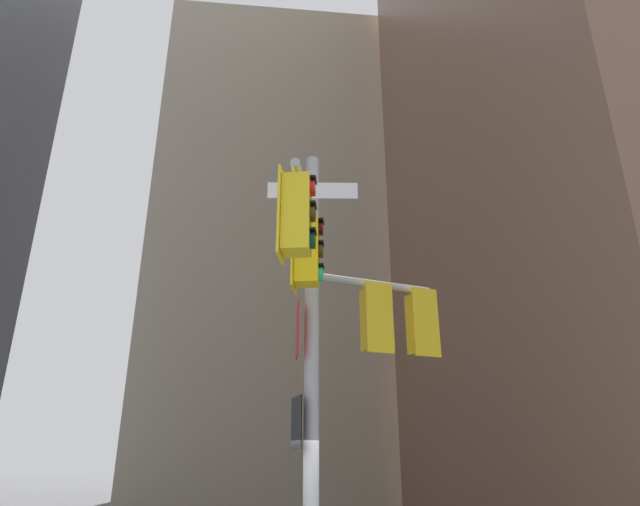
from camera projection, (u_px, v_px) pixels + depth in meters
building_mid_block at (274, 257)px, 35.56m from camera, size 13.82×13.82×29.27m
signal_pole_assembly at (336, 317)px, 7.88m from camera, size 2.90×3.11×7.06m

